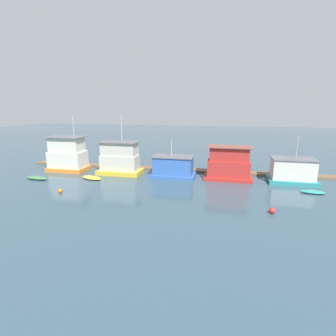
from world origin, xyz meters
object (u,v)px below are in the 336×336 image
houseboat_blue (173,167)px  houseboat_teal (292,171)px  houseboat_orange (68,155)px  dinghy_green (37,178)px  dinghy_teal (313,192)px  buoy_red (272,210)px  buoy_orange (60,191)px  houseboat_yellow (120,159)px  houseboat_red (229,165)px  dinghy_yellow (92,178)px

houseboat_blue → houseboat_teal: (16.72, 0.48, 0.13)m
houseboat_orange → dinghy_green: size_ratio=2.50×
dinghy_teal → buoy_red: bearing=-127.8°
houseboat_orange → dinghy_teal: houseboat_orange is taller
houseboat_orange → houseboat_blue: size_ratio=1.34×
dinghy_green → buoy_orange: 8.31m
houseboat_orange → houseboat_blue: houseboat_orange is taller
houseboat_blue → buoy_red: size_ratio=10.59×
houseboat_yellow → houseboat_red: houseboat_yellow is taller
houseboat_blue → dinghy_green: size_ratio=1.87×
houseboat_yellow → dinghy_green: (-10.54, -5.70, -2.05)m
houseboat_blue → houseboat_yellow: bearing=-179.2°
houseboat_blue → dinghy_teal: (18.17, -4.03, -1.30)m
dinghy_green → houseboat_red: bearing=12.5°
houseboat_red → dinghy_green: houseboat_red is taller
dinghy_teal → buoy_orange: size_ratio=5.47×
houseboat_teal → buoy_red: 12.87m
houseboat_blue → buoy_red: 16.94m
houseboat_blue → dinghy_green: bearing=-162.9°
houseboat_red → dinghy_green: 27.77m
houseboat_yellow → dinghy_green: 12.16m
houseboat_orange → dinghy_green: 6.41m
houseboat_red → buoy_orange: (-20.13, -10.62, -1.93)m
dinghy_yellow → buoy_red: size_ratio=5.96×
houseboat_blue → houseboat_red: 8.11m
houseboat_yellow → dinghy_yellow: (-2.91, -3.82, -2.08)m
houseboat_yellow → buoy_red: 23.78m
houseboat_red → houseboat_blue: bearing=-178.7°
houseboat_orange → houseboat_red: houseboat_orange is taller
dinghy_yellow → dinghy_teal: size_ratio=1.29×
houseboat_yellow → dinghy_teal: houseboat_yellow is taller
houseboat_blue → dinghy_teal: 18.66m
houseboat_red → houseboat_teal: size_ratio=1.04×
houseboat_yellow → houseboat_blue: bearing=0.8°
houseboat_orange → houseboat_red: bearing=0.5°
dinghy_teal → houseboat_yellow: bearing=171.6°
houseboat_blue → buoy_red: houseboat_blue is taller
houseboat_teal → dinghy_yellow: (-28.05, -4.41, -1.41)m
houseboat_red → dinghy_teal: (10.09, -4.22, -2.01)m
houseboat_red → dinghy_teal: houseboat_red is taller
houseboat_blue → houseboat_teal: size_ratio=1.02×
dinghy_green → buoy_orange: (6.92, -4.61, 0.03)m
dinghy_green → dinghy_teal: bearing=2.8°
dinghy_teal → buoy_red: 9.52m
houseboat_red → houseboat_teal: bearing=1.9°
houseboat_orange → dinghy_yellow: bearing=-32.3°
houseboat_yellow → houseboat_teal: houseboat_yellow is taller
houseboat_blue → dinghy_yellow: houseboat_blue is taller
houseboat_red → buoy_orange: 22.84m
houseboat_blue → buoy_red: bearing=-43.1°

